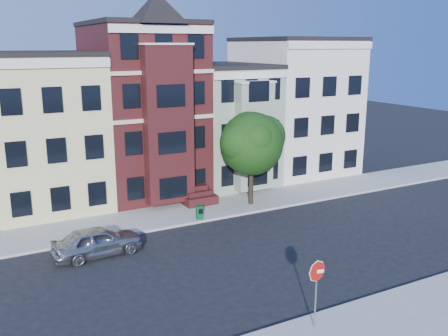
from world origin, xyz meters
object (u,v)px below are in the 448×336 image
parked_car (97,241)px  stop_sign (316,290)px  newspaper_box (199,212)px  street_tree (251,148)px

parked_car → stop_sign: (5.53, -10.96, 0.92)m
newspaper_box → street_tree: bearing=27.5°
newspaper_box → stop_sign: (-1.36, -13.11, 1.11)m
newspaper_box → stop_sign: size_ratio=0.28×
parked_car → stop_sign: bearing=-157.1°
street_tree → parked_car: (-11.31, -3.31, -3.26)m
street_tree → newspaper_box: size_ratio=8.88×
newspaper_box → stop_sign: 13.23m
street_tree → newspaper_box: street_tree is taller
parked_car → stop_sign: stop_sign is taller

